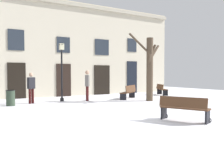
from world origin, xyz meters
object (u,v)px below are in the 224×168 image
at_px(bench_back_to_back_left, 184,108).
at_px(person_crossing_plaza, 87,84).
at_px(litter_bin, 11,98).
at_px(tree_center, 150,67).
at_px(bench_near_lamp, 162,89).
at_px(person_near_bench, 31,86).
at_px(streetlamp, 62,65).
at_px(bench_near_center_tree, 129,92).

relative_size(bench_back_to_back_left, person_crossing_plaza, 0.95).
bearing_deg(litter_bin, bench_back_to_back_left, -60.59).
distance_m(tree_center, bench_near_lamp, 4.79).
relative_size(person_near_bench, person_crossing_plaza, 0.93).
relative_size(streetlamp, bench_near_center_tree, 1.91).
bearing_deg(person_near_bench, person_crossing_plaza, 152.29).
distance_m(streetlamp, person_near_bench, 2.17).
bearing_deg(streetlamp, litter_bin, -169.83).
bearing_deg(person_crossing_plaza, streetlamp, 105.38).
bearing_deg(bench_near_lamp, tree_center, 152.25).
bearing_deg(streetlamp, person_near_bench, -176.69).
bearing_deg(person_crossing_plaza, bench_near_center_tree, -59.75).
relative_size(tree_center, person_crossing_plaza, 2.20).
distance_m(tree_center, person_crossing_plaza, 3.90).
xyz_separation_m(bench_near_lamp, person_crossing_plaza, (-6.80, -0.84, 0.61)).
distance_m(bench_back_to_back_left, bench_near_center_tree, 7.91).
relative_size(bench_near_center_tree, person_crossing_plaza, 0.99).
bearing_deg(bench_near_lamp, person_near_bench, 116.92).
distance_m(tree_center, person_near_bench, 6.95).
xyz_separation_m(tree_center, person_crossing_plaza, (-3.24, 1.91, -1.02)).
relative_size(streetlamp, bench_back_to_back_left, 1.99).
bearing_deg(litter_bin, person_near_bench, 20.30).
distance_m(streetlamp, person_crossing_plaza, 1.86).
distance_m(streetlamp, litter_bin, 3.47).
height_order(litter_bin, person_crossing_plaza, person_crossing_plaza).
distance_m(litter_bin, bench_near_lamp, 11.20).
xyz_separation_m(tree_center, streetlamp, (-4.64, 2.44, 0.08)).
distance_m(bench_near_lamp, person_near_bench, 10.04).
height_order(streetlamp, bench_near_center_tree, streetlamp).
bearing_deg(bench_near_lamp, litter_bin, 118.86).
relative_size(litter_bin, person_near_bench, 0.48).
relative_size(litter_bin, bench_back_to_back_left, 0.46).
bearing_deg(person_near_bench, bench_near_center_tree, 153.13).
distance_m(bench_near_center_tree, bench_near_lamp, 4.10).
bearing_deg(bench_near_lamp, bench_back_to_back_left, 165.53).
bearing_deg(bench_back_to_back_left, bench_near_lamp, -61.38).
distance_m(tree_center, bench_near_center_tree, 2.32).
xyz_separation_m(streetlamp, bench_near_lamp, (8.21, 0.31, -1.71)).
bearing_deg(bench_near_lamp, person_crossing_plaza, 121.58).
bearing_deg(bench_near_lamp, streetlamp, 116.72).
bearing_deg(bench_back_to_back_left, streetlamp, -13.06).
bearing_deg(bench_near_center_tree, person_near_bench, -42.34).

